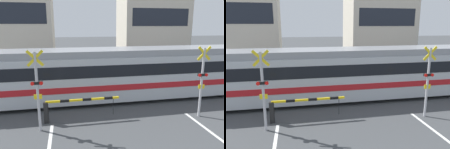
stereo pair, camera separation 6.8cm
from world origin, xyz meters
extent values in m
cube|color=gray|center=(0.00, 10.58, 0.04)|extent=(50.00, 0.10, 0.08)
cube|color=gray|center=(0.00, 12.01, 0.04)|extent=(50.00, 0.10, 0.08)
cube|color=#B7BCC1|center=(1.42, 11.30, 1.46)|extent=(18.55, 2.72, 2.46)
cube|color=gray|center=(1.42, 11.30, 2.86)|extent=(18.37, 2.40, 0.36)
cube|color=red|center=(1.42, 11.30, 1.09)|extent=(18.57, 2.78, 0.32)
cube|color=black|center=(1.42, 11.30, 2.01)|extent=(17.81, 2.76, 0.64)
cylinder|color=black|center=(-4.33, 10.58, 0.38)|extent=(0.76, 0.12, 0.76)
cylinder|color=black|center=(-4.33, 12.01, 0.38)|extent=(0.76, 0.12, 0.76)
cylinder|color=black|center=(7.18, 10.58, 0.38)|extent=(0.76, 0.12, 0.76)
cylinder|color=black|center=(7.18, 12.01, 0.38)|extent=(0.76, 0.12, 0.76)
cube|color=black|center=(-3.54, 8.60, 0.50)|extent=(0.20, 0.20, 0.99)
cube|color=yellow|center=(-1.84, 8.60, 1.00)|extent=(3.39, 0.09, 0.09)
cube|color=black|center=(-2.69, 8.60, 1.00)|extent=(0.41, 0.10, 0.10)
cube|color=black|center=(-1.67, 8.60, 1.00)|extent=(0.41, 0.10, 0.10)
cube|color=black|center=(-0.66, 8.60, 1.00)|extent=(0.41, 0.10, 0.10)
cylinder|color=black|center=(-0.42, 8.60, 0.55)|extent=(0.02, 0.02, 0.80)
cube|color=black|center=(3.54, 14.33, 0.50)|extent=(0.20, 0.20, 0.99)
cube|color=yellow|center=(1.84, 14.33, 1.00)|extent=(3.39, 0.09, 0.09)
cube|color=black|center=(2.69, 14.33, 1.00)|extent=(0.41, 0.10, 0.10)
cube|color=black|center=(1.67, 14.33, 1.00)|extent=(0.41, 0.10, 0.10)
cube|color=black|center=(0.66, 14.33, 1.00)|extent=(0.41, 0.10, 0.10)
cylinder|color=black|center=(0.42, 14.33, 0.55)|extent=(0.02, 0.02, 0.80)
cylinder|color=#B2B2B7|center=(-3.74, 7.88, 1.69)|extent=(0.11, 0.11, 3.38)
cube|color=yellow|center=(-3.74, 7.88, 3.11)|extent=(0.68, 0.04, 0.68)
cube|color=yellow|center=(-3.74, 7.88, 3.11)|extent=(0.68, 0.04, 0.68)
cube|color=black|center=(-3.74, 7.88, 2.10)|extent=(0.44, 0.12, 0.12)
cylinder|color=red|center=(-3.91, 7.81, 2.10)|extent=(0.15, 0.03, 0.15)
cylinder|color=red|center=(-3.57, 7.81, 2.10)|extent=(0.15, 0.03, 0.15)
cube|color=yellow|center=(-3.74, 7.86, 1.52)|extent=(0.32, 0.03, 0.20)
cylinder|color=#B2B2B7|center=(3.74, 7.88, 1.69)|extent=(0.11, 0.11, 3.38)
cube|color=yellow|center=(3.74, 7.88, 3.11)|extent=(0.68, 0.04, 0.68)
cube|color=yellow|center=(3.74, 7.88, 3.11)|extent=(0.68, 0.04, 0.68)
cube|color=black|center=(3.74, 7.88, 2.10)|extent=(0.44, 0.12, 0.12)
cylinder|color=red|center=(3.57, 7.81, 2.10)|extent=(0.15, 0.03, 0.15)
cylinder|color=red|center=(3.91, 7.81, 2.10)|extent=(0.15, 0.03, 0.15)
cube|color=yellow|center=(3.74, 7.86, 1.52)|extent=(0.32, 0.03, 0.20)
cylinder|color=#33384C|center=(-1.40, 18.06, 0.38)|extent=(0.13, 0.13, 0.75)
cylinder|color=#33384C|center=(-1.26, 18.06, 0.38)|extent=(0.13, 0.13, 0.75)
cube|color=#386647|center=(-1.33, 18.06, 1.05)|extent=(0.38, 0.22, 0.59)
sphere|color=#997056|center=(-1.33, 18.06, 1.45)|extent=(0.20, 0.20, 0.20)
cube|color=beige|center=(-6.57, 24.54, 4.98)|extent=(5.37, 5.11, 9.96)
cube|color=#1E232D|center=(-6.57, 21.97, 5.48)|extent=(4.51, 0.03, 1.99)
cube|color=beige|center=(7.76, 24.54, 4.73)|extent=(7.75, 5.11, 9.45)
cube|color=#1E232D|center=(7.76, 21.97, 5.20)|extent=(6.51, 0.03, 1.89)
camera|label=1|loc=(-2.47, -1.10, 4.41)|focal=35.00mm
camera|label=2|loc=(-2.41, -1.11, 4.41)|focal=35.00mm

